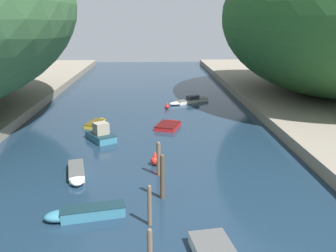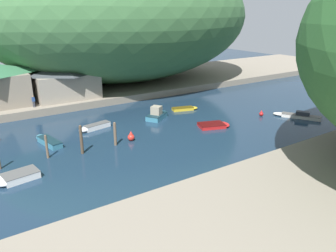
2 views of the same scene
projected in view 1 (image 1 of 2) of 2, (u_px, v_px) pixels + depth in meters
The scene contains 14 objects.
water_surface at pixel (143, 128), 40.88m from camera, with size 130.00×130.00×0.00m, color #192D42.
hillside_right at pixel (334, 16), 50.51m from camera, with size 29.77×41.68×21.34m.
boat_navy_launch at pixel (99, 134), 36.81m from camera, with size 3.78×4.47×1.82m.
boat_red_skiff at pixel (188, 101), 52.88m from camera, with size 6.05×4.36×0.98m.
boat_far_right_bank at pixel (83, 213), 22.31m from camera, with size 4.88×2.12×0.66m.
boat_cabin_cruiser at pixel (77, 174), 28.02m from camera, with size 1.99×4.42×0.63m.
boat_white_cruiser at pixel (96, 123), 42.16m from camera, with size 2.21×4.11×0.45m.
boat_far_upstream at pixel (169, 125), 41.25m from camera, with size 3.29×4.48×0.46m.
mooring_post_nearest at pixel (150, 252), 17.09m from camera, with size 0.25×0.25×2.44m.
mooring_post_second at pixel (149, 205), 21.32m from camera, with size 0.24×0.24×2.51m.
mooring_post_middle at pixel (162, 176), 24.44m from camera, with size 0.31×0.31×3.12m.
mooring_post_fourth at pixel (159, 158), 28.18m from camera, with size 0.31×0.31×2.69m.
channel_buoy_near at pixel (167, 106), 49.36m from camera, with size 0.58×0.58×0.87m.
channel_buoy_far at pixel (155, 160), 30.38m from camera, with size 0.78×0.78×1.17m.
Camera 1 is at (1.09, -9.32, 11.48)m, focal length 40.00 mm.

